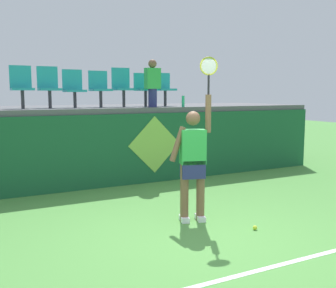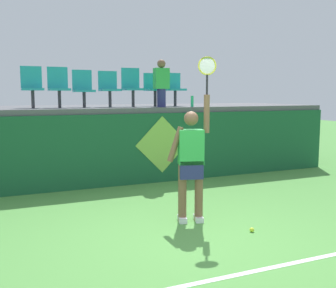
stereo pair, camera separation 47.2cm
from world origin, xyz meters
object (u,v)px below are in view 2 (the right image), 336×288
object	(u,v)px
stadium_chair_3	(109,87)
stadium_chair_4	(132,85)
stadium_chair_5	(154,87)
stadium_chair_6	(174,87)
spectator_0	(161,82)
tennis_ball	(252,230)
tennis_player	(191,160)
stadium_chair_2	(83,87)
stadium_chair_0	(32,85)
water_bottle	(192,101)
stadium_chair_1	(59,85)

from	to	relation	value
stadium_chair_3	stadium_chair_4	bearing A→B (deg)	0.68
stadium_chair_5	stadium_chair_4	bearing A→B (deg)	178.90
stadium_chair_6	spectator_0	bearing A→B (deg)	-138.81
tennis_ball	stadium_chair_5	xyz separation A→B (m)	(0.25, 4.46, 2.10)
stadium_chair_4	stadium_chair_5	distance (m)	0.56
stadium_chair_4	spectator_0	distance (m)	0.73
tennis_player	stadium_chair_2	bearing A→B (deg)	103.34
stadium_chair_0	stadium_chair_4	bearing A→B (deg)	0.02
tennis_ball	stadium_chair_0	bearing A→B (deg)	119.71
stadium_chair_0	stadium_chair_2	bearing A→B (deg)	-0.08
tennis_ball	stadium_chair_0	xyz separation A→B (m)	(-2.55, 4.47, 2.13)
stadium_chair_4	stadium_chair_5	xyz separation A→B (m)	(0.56, -0.01, -0.04)
stadium_chair_5	stadium_chair_6	xyz separation A→B (m)	(0.53, 0.00, 0.01)
stadium_chair_3	tennis_player	bearing A→B (deg)	-85.67
water_bottle	spectator_0	size ratio (longest dim) A/B	0.24
stadium_chair_1	stadium_chair_5	bearing A→B (deg)	-0.26
spectator_0	tennis_player	bearing A→B (deg)	-104.65
tennis_player	stadium_chair_1	world-z (taller)	stadium_chair_1
water_bottle	stadium_chair_6	size ratio (longest dim) A/B	0.32
stadium_chair_6	stadium_chair_3	bearing A→B (deg)	179.89
spectator_0	stadium_chair_2	bearing A→B (deg)	164.59
water_bottle	stadium_chair_1	bearing A→B (deg)	166.71
stadium_chair_2	spectator_0	size ratio (longest dim) A/B	0.78
stadium_chair_1	stadium_chair_4	xyz separation A→B (m)	(1.69, 0.00, 0.01)
stadium_chair_1	spectator_0	world-z (taller)	spectator_0
tennis_player	stadium_chair_2	world-z (taller)	tennis_player
spectator_0	water_bottle	bearing A→B (deg)	-17.80
tennis_player	tennis_ball	distance (m)	1.37
stadium_chair_0	stadium_chair_6	bearing A→B (deg)	-0.16
tennis_player	stadium_chair_3	xyz separation A→B (m)	(-0.28, 3.67, 1.16)
stadium_chair_5	stadium_chair_2	bearing A→B (deg)	179.72
tennis_player	stadium_chair_0	xyz separation A→B (m)	(-1.97, 3.68, 1.19)
stadium_chair_2	stadium_chair_3	xyz separation A→B (m)	(0.59, -0.00, 0.01)
stadium_chair_4	stadium_chair_3	bearing A→B (deg)	-179.32
stadium_chair_1	water_bottle	bearing A→B (deg)	-13.29
water_bottle	stadium_chair_3	size ratio (longest dim) A/B	0.31
stadium_chair_3	stadium_chair_4	world-z (taller)	stadium_chair_4
stadium_chair_2	stadium_chair_3	world-z (taller)	stadium_chair_2
tennis_player	stadium_chair_2	size ratio (longest dim) A/B	3.02
tennis_player	stadium_chair_0	world-z (taller)	stadium_chair_0
tennis_ball	stadium_chair_5	bearing A→B (deg)	86.78
stadium_chair_1	stadium_chair_3	distance (m)	1.13
spectator_0	tennis_ball	bearing A→B (deg)	-93.59
stadium_chair_0	stadium_chair_3	distance (m)	1.69
water_bottle	stadium_chair_0	distance (m)	3.58
water_bottle	stadium_chair_1	world-z (taller)	stadium_chair_1
stadium_chair_4	spectator_0	size ratio (longest dim) A/B	0.84
tennis_player	spectator_0	bearing A→B (deg)	75.35
tennis_player	water_bottle	size ratio (longest dim) A/B	9.79
stadium_chair_2	stadium_chair_4	world-z (taller)	stadium_chair_4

